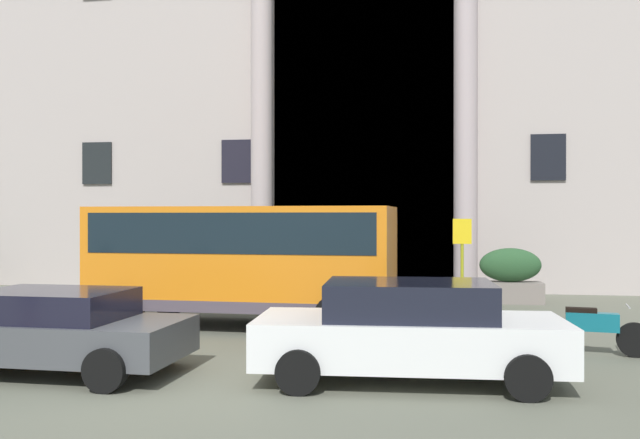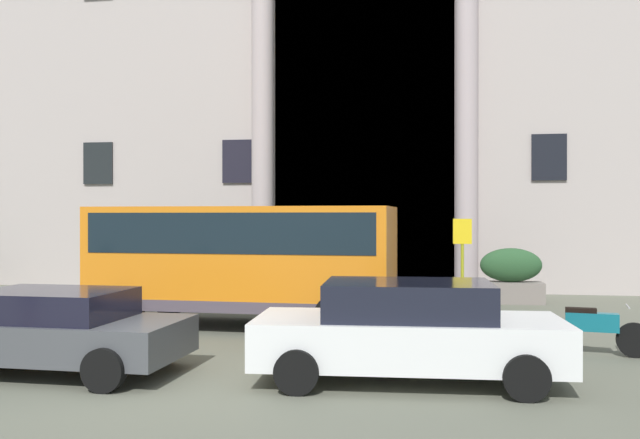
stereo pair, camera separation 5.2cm
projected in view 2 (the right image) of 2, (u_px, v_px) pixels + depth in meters
ground_plane at (155, 392)px, 9.71m from camera, size 80.00×64.00×0.12m
office_building_facade at (331, 31)px, 26.93m from camera, size 43.84×9.61×19.48m
orange_minibus at (245, 254)px, 15.17m from camera, size 6.65×2.93×2.65m
bus_stop_sign at (462, 256)px, 16.29m from camera, size 0.44×0.08×2.38m
hedge_planter_entrance_right at (350, 280)px, 19.79m from camera, size 2.00×0.74×1.21m
hedge_planter_far_east at (120, 273)px, 20.84m from camera, size 1.52×0.77×1.50m
hedge_planter_far_west at (511, 276)px, 19.24m from camera, size 1.77×0.80×1.55m
hedge_planter_entrance_left at (243, 270)px, 20.67m from camera, size 1.63×0.81×1.69m
parked_sedan_far at (52, 329)px, 10.63m from camera, size 4.16×2.20×1.29m
parked_estate_mid at (408, 330)px, 10.07m from camera, size 4.58×2.26×1.47m
motorcycle_far_end at (362, 325)px, 12.46m from camera, size 2.07×0.55×0.89m
scooter_by_planter at (589, 329)px, 12.00m from camera, size 1.96×0.59×0.89m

